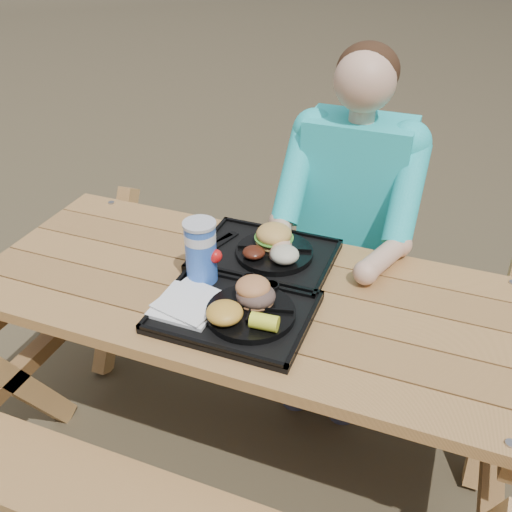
% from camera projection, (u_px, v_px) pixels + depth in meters
% --- Properties ---
extents(ground, '(60.00, 60.00, 0.00)m').
position_uv_depth(ground, '(256.00, 447.00, 2.19)').
color(ground, '#999999').
rests_on(ground, ground).
extents(picnic_table, '(1.80, 1.49, 0.75)m').
position_uv_depth(picnic_table, '(256.00, 377.00, 1.99)').
color(picnic_table, '#999999').
rests_on(picnic_table, ground).
extents(tray_near, '(0.45, 0.35, 0.02)m').
position_uv_depth(tray_near, '(234.00, 313.00, 1.67)').
color(tray_near, black).
rests_on(tray_near, picnic_table).
extents(tray_far, '(0.45, 0.35, 0.02)m').
position_uv_depth(tray_far, '(265.00, 257.00, 1.92)').
color(tray_far, black).
rests_on(tray_far, picnic_table).
extents(plate_near, '(0.26, 0.26, 0.02)m').
position_uv_depth(plate_near, '(251.00, 313.00, 1.64)').
color(plate_near, black).
rests_on(plate_near, tray_near).
extents(plate_far, '(0.26, 0.26, 0.02)m').
position_uv_depth(plate_far, '(274.00, 252.00, 1.91)').
color(plate_far, black).
rests_on(plate_far, tray_far).
extents(napkin_stack, '(0.18, 0.18, 0.02)m').
position_uv_depth(napkin_stack, '(187.00, 304.00, 1.68)').
color(napkin_stack, white).
rests_on(napkin_stack, tray_near).
extents(soda_cup, '(0.10, 0.10, 0.19)m').
position_uv_depth(soda_cup, '(201.00, 253.00, 1.75)').
color(soda_cup, blue).
rests_on(soda_cup, tray_near).
extents(condiment_bbq, '(0.05, 0.05, 0.03)m').
position_uv_depth(condiment_bbq, '(250.00, 281.00, 1.77)').
color(condiment_bbq, black).
rests_on(condiment_bbq, tray_near).
extents(condiment_mustard, '(0.05, 0.05, 0.03)m').
position_uv_depth(condiment_mustard, '(271.00, 288.00, 1.74)').
color(condiment_mustard, gold).
rests_on(condiment_mustard, tray_near).
extents(sandwich, '(0.11, 0.11, 0.11)m').
position_uv_depth(sandwich, '(256.00, 286.00, 1.64)').
color(sandwich, '#C07744').
rests_on(sandwich, plate_near).
extents(mac_cheese, '(0.11, 0.11, 0.05)m').
position_uv_depth(mac_cheese, '(225.00, 313.00, 1.59)').
color(mac_cheese, gold).
rests_on(mac_cheese, plate_near).
extents(corn_cob, '(0.08, 0.08, 0.05)m').
position_uv_depth(corn_cob, '(264.00, 322.00, 1.56)').
color(corn_cob, '#F7FF35').
rests_on(corn_cob, plate_near).
extents(cutlery_far, '(0.08, 0.17, 0.01)m').
position_uv_depth(cutlery_far, '(220.00, 243.00, 1.98)').
color(cutlery_far, black).
rests_on(cutlery_far, tray_far).
extents(burger, '(0.12, 0.12, 0.11)m').
position_uv_depth(burger, '(274.00, 230.00, 1.91)').
color(burger, gold).
rests_on(burger, plate_far).
extents(baked_beans, '(0.08, 0.08, 0.03)m').
position_uv_depth(baked_beans, '(254.00, 252.00, 1.86)').
color(baked_beans, '#471A0E').
rests_on(baked_beans, plate_far).
extents(potato_salad, '(0.09, 0.09, 0.05)m').
position_uv_depth(potato_salad, '(285.00, 255.00, 1.83)').
color(potato_salad, beige).
rests_on(potato_salad, plate_far).
extents(diner, '(0.48, 0.84, 1.28)m').
position_uv_depth(diner, '(349.00, 241.00, 2.24)').
color(diner, teal).
rests_on(diner, ground).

